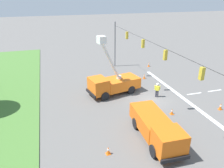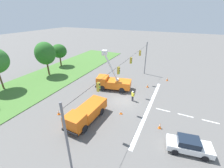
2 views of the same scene
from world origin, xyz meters
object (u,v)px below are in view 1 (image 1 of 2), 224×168
(utility_truck_support_near, at_px, (156,127))
(traffic_cone_mid_right, at_px, (172,112))
(utility_truck_bucket_lift, at_px, (113,83))
(road_worker, at_px, (157,89))
(traffic_cone_mid_left, at_px, (149,64))
(traffic_cone_foreground_left, at_px, (108,150))
(traffic_cone_near_bucket, at_px, (144,76))
(traffic_cone_foreground_right, at_px, (221,106))

(utility_truck_support_near, relative_size, traffic_cone_mid_right, 10.80)
(utility_truck_bucket_lift, relative_size, road_worker, 4.01)
(utility_truck_support_near, xyz_separation_m, traffic_cone_mid_left, (17.81, -7.95, -0.83))
(road_worker, height_order, traffic_cone_mid_left, road_worker)
(traffic_cone_foreground_left, distance_m, traffic_cone_mid_left, 22.07)
(traffic_cone_mid_right, bearing_deg, traffic_cone_near_bucket, -8.30)
(utility_truck_support_near, relative_size, road_worker, 3.86)
(utility_truck_support_near, xyz_separation_m, traffic_cone_mid_right, (3.22, -3.52, -0.90))
(utility_truck_bucket_lift, xyz_separation_m, traffic_cone_near_bucket, (3.38, -5.76, -1.02))
(utility_truck_support_near, xyz_separation_m, traffic_cone_foreground_left, (-0.57, 4.28, -0.85))
(utility_truck_bucket_lift, relative_size, traffic_cone_foreground_right, 9.29)
(utility_truck_support_near, relative_size, traffic_cone_foreground_right, 8.93)
(utility_truck_bucket_lift, xyz_separation_m, traffic_cone_mid_right, (-6.45, -4.33, -1.07))
(traffic_cone_mid_left, xyz_separation_m, traffic_cone_near_bucket, (-4.75, 2.99, -0.02))
(utility_truck_support_near, distance_m, traffic_cone_mid_right, 4.86)
(traffic_cone_foreground_left, bearing_deg, road_worker, -46.37)
(utility_truck_bucket_lift, xyz_separation_m, road_worker, (-2.46, -4.69, -0.37))
(road_worker, xyz_separation_m, traffic_cone_foreground_right, (-4.64, -5.01, -0.62))
(utility_truck_bucket_lift, distance_m, road_worker, 5.31)
(traffic_cone_foreground_left, distance_m, traffic_cone_near_bucket, 16.45)
(utility_truck_support_near, distance_m, traffic_cone_near_bucket, 13.99)
(traffic_cone_foreground_right, bearing_deg, traffic_cone_mid_left, 3.55)
(utility_truck_support_near, distance_m, traffic_cone_foreground_right, 9.30)
(traffic_cone_foreground_right, relative_size, traffic_cone_mid_right, 1.21)
(utility_truck_support_near, distance_m, traffic_cone_mid_left, 19.52)
(traffic_cone_foreground_right, relative_size, traffic_cone_mid_left, 1.02)
(traffic_cone_mid_left, relative_size, traffic_cone_near_bucket, 1.06)
(utility_truck_bucket_lift, bearing_deg, traffic_cone_mid_right, -146.16)
(utility_truck_bucket_lift, distance_m, traffic_cone_foreground_left, 10.86)
(utility_truck_support_near, height_order, traffic_cone_mid_right, utility_truck_support_near)
(utility_truck_support_near, bearing_deg, road_worker, -28.31)
(traffic_cone_foreground_left, bearing_deg, traffic_cone_mid_right, -64.09)
(traffic_cone_mid_left, bearing_deg, utility_truck_support_near, 155.95)
(traffic_cone_foreground_left, bearing_deg, traffic_cone_mid_left, -33.64)
(road_worker, bearing_deg, traffic_cone_mid_right, 174.77)
(traffic_cone_near_bucket, bearing_deg, traffic_cone_foreground_right, -159.39)
(traffic_cone_foreground_left, bearing_deg, traffic_cone_near_bucket, -34.13)
(traffic_cone_mid_left, distance_m, traffic_cone_near_bucket, 5.62)
(traffic_cone_foreground_right, bearing_deg, utility_truck_bucket_lift, 53.82)
(traffic_cone_mid_left, bearing_deg, utility_truck_bucket_lift, 132.91)
(utility_truck_bucket_lift, distance_m, traffic_cone_foreground_right, 12.05)
(traffic_cone_mid_left, height_order, traffic_cone_mid_right, traffic_cone_mid_left)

